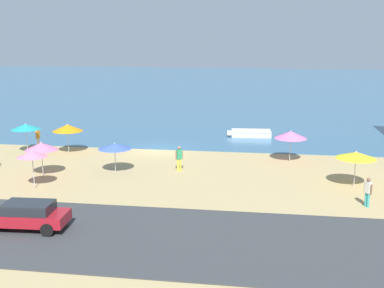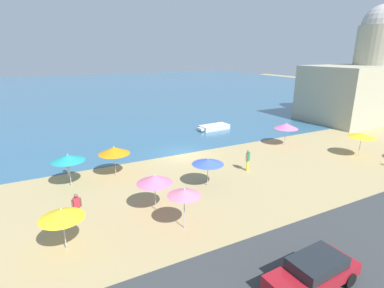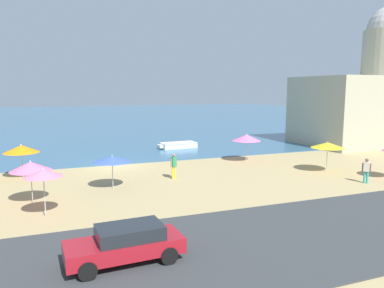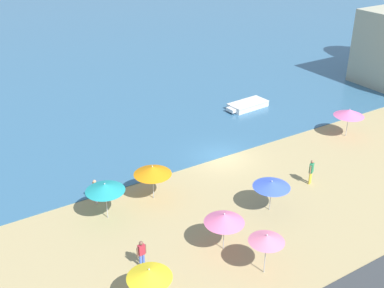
{
  "view_description": "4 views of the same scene",
  "coord_description": "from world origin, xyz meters",
  "px_view_note": "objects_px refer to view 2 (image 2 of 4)",
  "views": [
    {
      "loc": [
        8.73,
        -38.81,
        9.33
      ],
      "look_at": [
        3.49,
        -3.5,
        1.38
      ],
      "focal_mm": 45.0,
      "sensor_mm": 36.0,
      "label": 1
    },
    {
      "loc": [
        -11.84,
        -24.71,
        9.52
      ],
      "look_at": [
        0.68,
        -0.74,
        1.13
      ],
      "focal_mm": 28.0,
      "sensor_mm": 36.0,
      "label": 2
    },
    {
      "loc": [
        -4.95,
        -30.78,
        6.3
      ],
      "look_at": [
        6.99,
        0.63,
        1.32
      ],
      "focal_mm": 35.0,
      "sensor_mm": 36.0,
      "label": 3
    },
    {
      "loc": [
        -18.94,
        -25.94,
        17.36
      ],
      "look_at": [
        -2.51,
        0.19,
        1.76
      ],
      "focal_mm": 45.0,
      "sensor_mm": 36.0,
      "label": 4
    }
  ],
  "objects_px": {
    "bather_2": "(68,165)",
    "harbor_fortress": "(363,80)",
    "beach_umbrella_0": "(155,179)",
    "parked_car_1": "(314,272)",
    "beach_umbrella_7": "(68,158)",
    "bather_1": "(248,159)",
    "beach_umbrella_5": "(114,150)",
    "skiff_nearshore": "(214,127)",
    "beach_umbrella_3": "(208,162)",
    "beach_umbrella_6": "(362,135)",
    "beach_umbrella_2": "(62,214)",
    "beach_umbrella_8": "(286,126)",
    "beach_umbrella_1": "(184,193)",
    "bather_3": "(77,205)"
  },
  "relations": [
    {
      "from": "bather_2",
      "to": "harbor_fortress",
      "type": "xyz_separation_m",
      "value": [
        40.25,
        3.2,
        4.61
      ]
    },
    {
      "from": "beach_umbrella_0",
      "to": "parked_car_1",
      "type": "bearing_deg",
      "value": -69.2
    },
    {
      "from": "beach_umbrella_7",
      "to": "bather_1",
      "type": "bearing_deg",
      "value": -15.35
    },
    {
      "from": "beach_umbrella_5",
      "to": "bather_2",
      "type": "distance_m",
      "value": 3.85
    },
    {
      "from": "bather_2",
      "to": "skiff_nearshore",
      "type": "bearing_deg",
      "value": 22.14
    },
    {
      "from": "beach_umbrella_3",
      "to": "beach_umbrella_6",
      "type": "distance_m",
      "value": 16.1
    },
    {
      "from": "beach_umbrella_7",
      "to": "harbor_fortress",
      "type": "relative_size",
      "value": 0.16
    },
    {
      "from": "beach_umbrella_0",
      "to": "beach_umbrella_2",
      "type": "distance_m",
      "value": 5.64
    },
    {
      "from": "beach_umbrella_3",
      "to": "beach_umbrella_8",
      "type": "xyz_separation_m",
      "value": [
        12.32,
        4.85,
        0.21
      ]
    },
    {
      "from": "beach_umbrella_0",
      "to": "beach_umbrella_6",
      "type": "bearing_deg",
      "value": 1.6
    },
    {
      "from": "beach_umbrella_1",
      "to": "bather_3",
      "type": "distance_m",
      "value": 6.57
    },
    {
      "from": "beach_umbrella_2",
      "to": "beach_umbrella_8",
      "type": "xyz_separation_m",
      "value": [
        22.41,
        8.01,
        0.1
      ]
    },
    {
      "from": "bather_1",
      "to": "skiff_nearshore",
      "type": "relative_size",
      "value": 0.43
    },
    {
      "from": "beach_umbrella_0",
      "to": "bather_3",
      "type": "xyz_separation_m",
      "value": [
        -4.47,
        1.17,
        -1.17
      ]
    },
    {
      "from": "bather_3",
      "to": "parked_car_1",
      "type": "relative_size",
      "value": 0.38
    },
    {
      "from": "beach_umbrella_3",
      "to": "beach_umbrella_1",
      "type": "bearing_deg",
      "value": -133.21
    },
    {
      "from": "beach_umbrella_1",
      "to": "beach_umbrella_3",
      "type": "relative_size",
      "value": 1.05
    },
    {
      "from": "beach_umbrella_1",
      "to": "beach_umbrella_8",
      "type": "height_order",
      "value": "beach_umbrella_1"
    },
    {
      "from": "bather_1",
      "to": "beach_umbrella_6",
      "type": "bearing_deg",
      "value": -9.43
    },
    {
      "from": "beach_umbrella_2",
      "to": "bather_3",
      "type": "relative_size",
      "value": 1.42
    },
    {
      "from": "parked_car_1",
      "to": "beach_umbrella_5",
      "type": "bearing_deg",
      "value": 105.42
    },
    {
      "from": "bather_1",
      "to": "bather_2",
      "type": "xyz_separation_m",
      "value": [
        -13.34,
        5.58,
        -0.07
      ]
    },
    {
      "from": "skiff_nearshore",
      "to": "beach_umbrella_3",
      "type": "bearing_deg",
      "value": -123.19
    },
    {
      "from": "beach_umbrella_8",
      "to": "harbor_fortress",
      "type": "height_order",
      "value": "harbor_fortress"
    },
    {
      "from": "beach_umbrella_2",
      "to": "bather_1",
      "type": "xyz_separation_m",
      "value": [
        14.5,
        4.12,
        -0.96
      ]
    },
    {
      "from": "beach_umbrella_0",
      "to": "beach_umbrella_7",
      "type": "height_order",
      "value": "beach_umbrella_7"
    },
    {
      "from": "beach_umbrella_1",
      "to": "harbor_fortress",
      "type": "height_order",
      "value": "harbor_fortress"
    },
    {
      "from": "bather_1",
      "to": "skiff_nearshore",
      "type": "xyz_separation_m",
      "value": [
        4.65,
        12.9,
        -0.68
      ]
    },
    {
      "from": "harbor_fortress",
      "to": "bather_3",
      "type": "bearing_deg",
      "value": -165.96
    },
    {
      "from": "beach_umbrella_0",
      "to": "skiff_nearshore",
      "type": "bearing_deg",
      "value": 48.28
    },
    {
      "from": "parked_car_1",
      "to": "harbor_fortress",
      "type": "bearing_deg",
      "value": 32.15
    },
    {
      "from": "beach_umbrella_1",
      "to": "skiff_nearshore",
      "type": "distance_m",
      "value": 22.4
    },
    {
      "from": "skiff_nearshore",
      "to": "bather_3",
      "type": "bearing_deg",
      "value": -141.96
    },
    {
      "from": "bather_2",
      "to": "beach_umbrella_1",
      "type": "bearing_deg",
      "value": -65.41
    },
    {
      "from": "beach_umbrella_7",
      "to": "bather_1",
      "type": "height_order",
      "value": "beach_umbrella_7"
    },
    {
      "from": "beach_umbrella_7",
      "to": "bather_2",
      "type": "height_order",
      "value": "beach_umbrella_7"
    },
    {
      "from": "beach_umbrella_7",
      "to": "beach_umbrella_8",
      "type": "xyz_separation_m",
      "value": [
        21.29,
        0.22,
        -0.09
      ]
    },
    {
      "from": "beach_umbrella_2",
      "to": "harbor_fortress",
      "type": "distance_m",
      "value": 43.52
    },
    {
      "from": "beach_umbrella_6",
      "to": "beach_umbrella_7",
      "type": "distance_m",
      "value": 25.66
    },
    {
      "from": "beach_umbrella_5",
      "to": "beach_umbrella_7",
      "type": "xyz_separation_m",
      "value": [
        -3.41,
        -0.42,
        0.08
      ]
    },
    {
      "from": "beach_umbrella_2",
      "to": "harbor_fortress",
      "type": "height_order",
      "value": "harbor_fortress"
    },
    {
      "from": "beach_umbrella_2",
      "to": "skiff_nearshore",
      "type": "bearing_deg",
      "value": 41.62
    },
    {
      "from": "beach_umbrella_2",
      "to": "beach_umbrella_5",
      "type": "xyz_separation_m",
      "value": [
        4.53,
        8.21,
        0.11
      ]
    },
    {
      "from": "beach_umbrella_7",
      "to": "beach_umbrella_6",
      "type": "bearing_deg",
      "value": -12.62
    },
    {
      "from": "parked_car_1",
      "to": "bather_1",
      "type": "bearing_deg",
      "value": 64.3
    },
    {
      "from": "bather_1",
      "to": "bather_3",
      "type": "relative_size",
      "value": 1.13
    },
    {
      "from": "beach_umbrella_5",
      "to": "bather_2",
      "type": "xyz_separation_m",
      "value": [
        -3.37,
        1.48,
        -1.14
      ]
    },
    {
      "from": "beach_umbrella_2",
      "to": "bather_1",
      "type": "height_order",
      "value": "beach_umbrella_2"
    },
    {
      "from": "bather_3",
      "to": "parked_car_1",
      "type": "xyz_separation_m",
      "value": [
        7.94,
        -10.32,
        -0.11
      ]
    },
    {
      "from": "beach_umbrella_5",
      "to": "beach_umbrella_0",
      "type": "bearing_deg",
      "value": -82.49
    }
  ]
}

